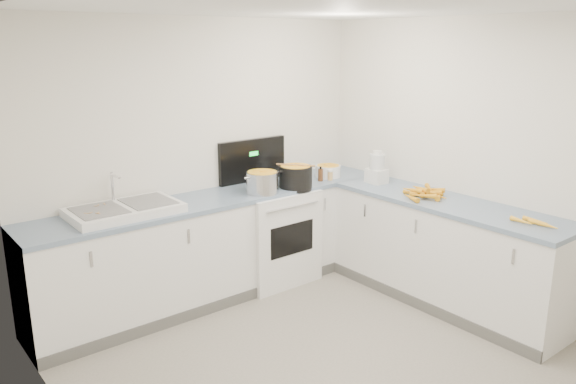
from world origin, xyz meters
TOP-DOWN VIEW (x-y plane):
  - floor at (0.00, 0.00)m, footprint 3.50×4.00m
  - ceiling at (0.00, 0.00)m, footprint 3.50×4.00m
  - wall_back at (0.00, 2.00)m, footprint 3.50×0.00m
  - wall_left at (-1.75, 0.00)m, footprint 0.00×4.00m
  - wall_right at (1.75, 0.00)m, footprint 0.00×4.00m
  - counter_back at (0.00, 1.70)m, footprint 3.50×0.62m
  - counter_right at (1.45, 0.30)m, footprint 0.62×2.20m
  - stove at (0.55, 1.69)m, footprint 0.76×0.65m
  - sink at (-0.90, 1.70)m, footprint 0.86×0.52m
  - steel_pot at (0.35, 1.54)m, footprint 0.37×0.37m
  - black_pot at (0.73, 1.52)m, footprint 0.34×0.34m
  - wooden_spoon at (0.73, 1.52)m, footprint 0.25×0.30m
  - mixing_bowl at (1.26, 1.64)m, footprint 0.27×0.27m
  - extract_bottle at (1.07, 1.55)m, footprint 0.05×0.05m
  - spice_jar at (1.17, 1.52)m, footprint 0.05×0.05m
  - food_processor at (1.45, 1.15)m, footprint 0.17×0.20m
  - carrot_pile at (1.40, 0.53)m, footprint 0.43×0.39m
  - peeled_carrots at (1.41, -0.50)m, footprint 0.15×0.36m
  - peelings at (-1.11, 1.71)m, footprint 0.23×0.26m

SIDE VIEW (x-z plane):
  - floor at x=0.00m, z-range 0.00..0.00m
  - counter_back at x=0.00m, z-range 0.00..0.94m
  - counter_right at x=1.45m, z-range 0.00..0.94m
  - stove at x=0.55m, z-range -0.21..1.15m
  - peeled_carrots at x=1.41m, z-range 0.94..0.98m
  - carrot_pile at x=1.40m, z-range 0.93..1.02m
  - sink at x=-0.90m, z-range 0.82..1.13m
  - spice_jar at x=1.17m, z-range 0.94..1.03m
  - mixing_bowl at x=1.26m, z-range 0.94..1.06m
  - extract_bottle at x=1.07m, z-range 0.94..1.06m
  - peelings at x=-1.11m, z-range 1.01..1.02m
  - steel_pot at x=0.35m, z-range 0.92..1.14m
  - black_pot at x=0.73m, z-range 0.92..1.15m
  - food_processor at x=1.45m, z-range 0.92..1.24m
  - wooden_spoon at x=0.73m, z-range 1.15..1.16m
  - wall_back at x=0.00m, z-range 0.00..2.50m
  - wall_left at x=-1.75m, z-range 0.00..2.50m
  - wall_right at x=1.75m, z-range 0.00..2.50m
  - ceiling at x=0.00m, z-range 2.50..2.50m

